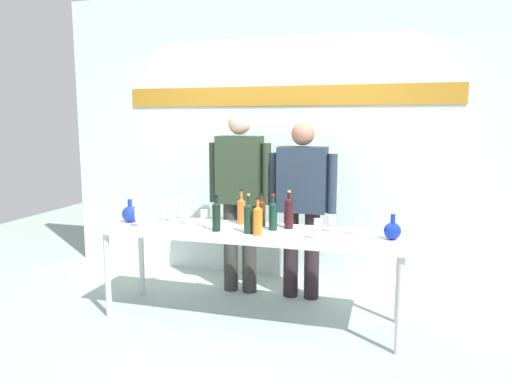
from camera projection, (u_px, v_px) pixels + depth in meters
ground_plane at (251, 319)px, 4.00m from camera, size 10.00×10.00×0.00m
back_wall at (285, 136)px, 4.94m from camera, size 4.96×0.11×3.00m
display_table at (251, 237)px, 3.89m from camera, size 2.49×0.66×0.77m
decanter_blue_left at (130, 214)px, 4.19m from camera, size 0.14×0.14×0.21m
decanter_blue_right at (392, 231)px, 3.57m from camera, size 0.13×0.13×0.20m
presenter_left at (240, 190)px, 4.53m from camera, size 0.62×0.22×1.74m
presenter_right at (302, 198)px, 4.37m from camera, size 0.63×0.22×1.65m
wine_bottle_0 at (241, 210)px, 4.11m from camera, size 0.07×0.07×0.31m
wine_bottle_1 at (216, 215)px, 3.84m from camera, size 0.07×0.07×0.30m
wine_bottle_2 at (273, 215)px, 3.88m from camera, size 0.07×0.07×0.30m
wine_bottle_3 at (258, 219)px, 3.71m from camera, size 0.08×0.08×0.30m
wine_bottle_4 at (248, 217)px, 3.76m from camera, size 0.07×0.07×0.32m
wine_bottle_5 at (262, 212)px, 4.03m from camera, size 0.07×0.07×0.28m
wine_bottle_6 at (289, 212)px, 3.93m from camera, size 0.07×0.07×0.32m
wine_glass_left_0 at (182, 207)px, 4.33m from camera, size 0.06×0.06×0.16m
wine_glass_left_1 at (138, 214)px, 3.99m from camera, size 0.07×0.07×0.16m
wine_glass_left_2 at (172, 209)px, 4.20m from camera, size 0.07×0.07×0.16m
wine_glass_left_3 at (204, 214)px, 4.01m from camera, size 0.06×0.06×0.14m
wine_glass_left_4 at (187, 211)px, 4.07m from camera, size 0.06×0.06×0.17m
wine_glass_left_5 at (164, 207)px, 4.27m from camera, size 0.06×0.06×0.16m
wine_glass_right_0 at (332, 220)px, 3.81m from camera, size 0.06×0.06×0.14m
wine_glass_right_1 at (318, 225)px, 3.56m from camera, size 0.06×0.06×0.16m
wine_glass_right_2 at (359, 222)px, 3.69m from camera, size 0.06×0.06×0.15m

